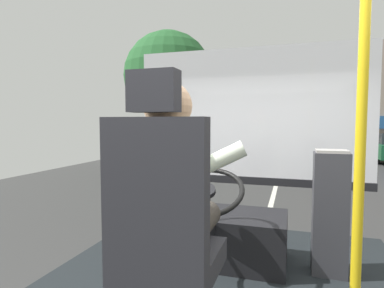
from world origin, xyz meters
name	(u,v)px	position (x,y,z in m)	size (l,w,h in m)	color
ground	(277,182)	(0.00, 8.80, -0.02)	(18.00, 44.00, 0.06)	#353535
driver_seat	(164,238)	(-0.12, -0.49, 1.41)	(0.48, 0.48, 1.37)	black
bus_driver	(173,187)	(-0.12, -0.38, 1.63)	(0.71, 0.58, 0.83)	#332D28
steering_console	(218,234)	(-0.12, 0.66, 1.03)	(1.10, 0.99, 0.81)	black
handrail_pole	(360,144)	(0.73, -0.35, 1.87)	(0.04, 0.04, 2.12)	gold
fare_box	(330,213)	(0.73, 0.68, 1.28)	(0.25, 0.20, 0.94)	#333338
windshield_panel	(249,131)	(0.00, 1.62, 1.86)	(2.50, 0.08, 1.48)	silver
street_tree	(168,76)	(-4.06, 9.44, 3.67)	(3.32, 3.32, 5.35)	#4C3828
shop_building	(379,104)	(4.93, 17.88, 2.91)	(10.65, 5.25, 5.82)	gray
parked_car_silver	(362,140)	(4.93, 21.94, 0.72)	(1.97, 4.22, 1.40)	silver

